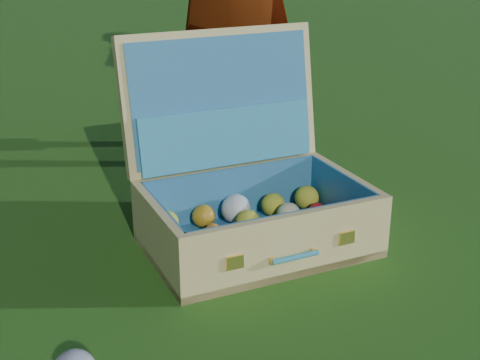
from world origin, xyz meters
name	(u,v)px	position (x,y,z in m)	size (l,w,h in m)	color
ground	(283,262)	(0.00, 0.00, 0.00)	(60.00, 60.00, 0.00)	#215114
suitcase	(246,186)	(0.01, 0.17, 0.15)	(0.63, 0.57, 0.52)	#DDC377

